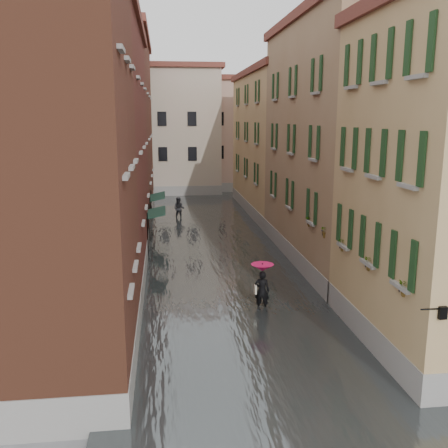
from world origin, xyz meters
TOP-DOWN VIEW (x-y plane):
  - ground at (0.00, 0.00)m, footprint 120.00×120.00m
  - floodwater at (0.00, 13.00)m, footprint 10.00×60.00m
  - building_left_near at (-7.00, -2.00)m, footprint 6.00×8.00m
  - building_left_mid at (-7.00, 9.00)m, footprint 6.00×14.00m
  - building_left_far at (-7.00, 24.00)m, footprint 6.00×16.00m
  - building_right_mid at (7.00, 9.00)m, footprint 6.00×14.00m
  - building_right_far at (7.00, 24.00)m, footprint 6.00×16.00m
  - building_end_cream at (-3.00, 38.00)m, footprint 12.00×9.00m
  - building_end_pink at (6.00, 40.00)m, footprint 10.00×9.00m
  - awning_near at (-3.49, 11.89)m, footprint 1.09×2.94m
  - awning_far at (-3.48, 18.08)m, footprint 1.09×3.17m
  - wall_lantern at (4.33, -6.00)m, footprint 0.71×0.22m
  - window_planters at (4.12, 0.48)m, footprint 0.59×10.62m
  - pedestrian_main at (1.08, 2.05)m, footprint 1.00×1.00m
  - pedestrian_far at (-1.81, 21.77)m, footprint 1.08×0.95m

SIDE VIEW (x-z plane):
  - ground at x=0.00m, z-range 0.00..0.00m
  - floodwater at x=0.00m, z-range 0.00..0.20m
  - pedestrian_far at x=-1.81m, z-range 0.00..1.87m
  - pedestrian_main at x=1.08m, z-range 0.23..2.29m
  - awning_near at x=-3.49m, z-range 1.07..3.87m
  - awning_far at x=-3.48m, z-range 1.07..3.87m
  - wall_lantern at x=4.33m, z-range 2.83..3.18m
  - window_planters at x=4.12m, z-range 3.09..3.93m
  - building_right_far at x=7.00m, z-range 0.00..11.50m
  - building_end_pink at x=6.00m, z-range 0.00..12.00m
  - building_left_mid at x=-7.00m, z-range 0.00..12.50m
  - building_left_near at x=-7.00m, z-range 0.00..13.00m
  - building_right_mid at x=7.00m, z-range 0.00..13.00m
  - building_end_cream at x=-3.00m, z-range 0.00..13.00m
  - building_left_far at x=-7.00m, z-range 0.00..14.00m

